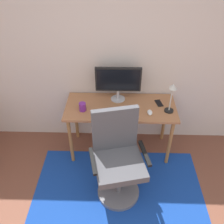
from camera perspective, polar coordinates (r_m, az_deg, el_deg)
wall_back at (r=3.11m, az=-1.98°, el=13.71°), size 6.00×0.10×2.60m
area_rug at (r=3.15m, az=1.47°, el=-16.56°), size 1.99×1.11×0.01m
desk at (r=3.12m, az=1.97°, el=0.07°), size 1.37×0.59×0.74m
monitor at (r=3.04m, az=1.44°, el=7.19°), size 0.56×0.18×0.45m
keyboard at (r=2.93m, az=1.94°, el=-0.38°), size 0.43×0.13×0.02m
computer_mouse at (r=2.97m, az=8.69°, el=-0.09°), size 0.06×0.10×0.03m
coffee_cup at (r=2.99m, az=-6.80°, el=1.20°), size 0.08×0.08×0.10m
cell_phone at (r=3.16m, az=10.73°, el=2.02°), size 0.10×0.15×0.01m
desk_lamp at (r=2.92m, az=13.59°, el=4.16°), size 0.11×0.11×0.38m
office_chair at (r=2.75m, az=1.30°, el=-11.19°), size 0.66×0.61×1.08m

